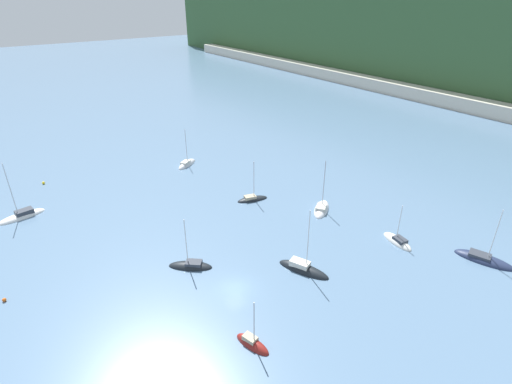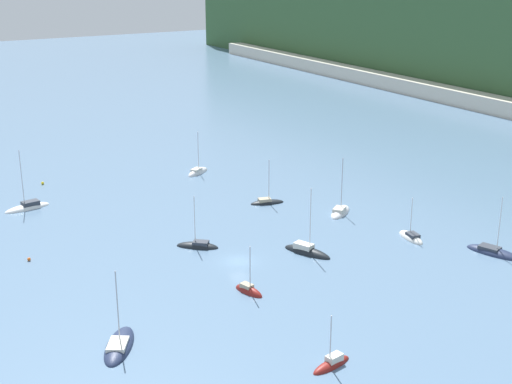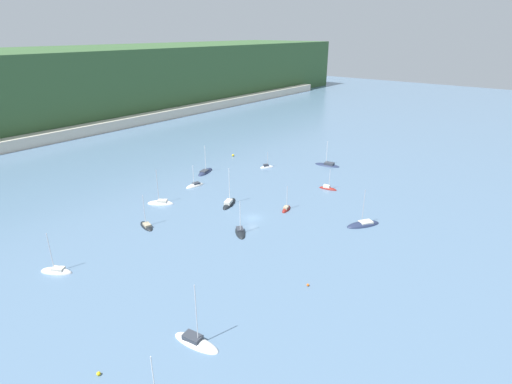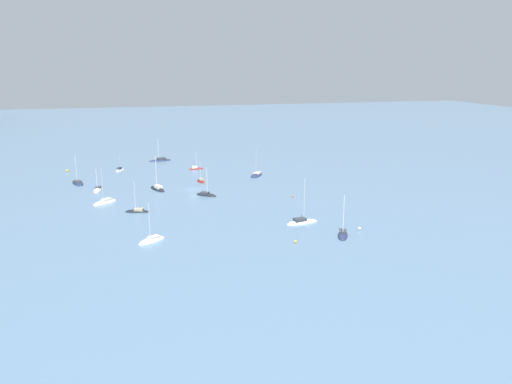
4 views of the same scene
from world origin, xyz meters
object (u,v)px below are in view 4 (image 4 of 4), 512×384
object	(u,v)px
mooring_buoy_0	(67,171)
sailboat_2	(257,175)
sailboat_8	(98,190)
mooring_buoy_1	(359,228)
sailboat_3	(137,212)
sailboat_6	(120,170)
mooring_buoy_3	(296,242)
sailboat_12	(196,169)
mooring_buoy_2	(293,196)
sailboat_5	(343,235)
sailboat_11	(201,182)
sailboat_1	(152,241)
sailboat_10	(78,183)
sailboat_9	(160,160)
sailboat_7	(206,195)
sailboat_0	(158,189)
sailboat_13	(105,203)
sailboat_4	(302,222)

from	to	relation	value
mooring_buoy_0	sailboat_2	bearing A→B (deg)	-109.64
mooring_buoy_0	sailboat_8	bearing A→B (deg)	-158.99
mooring_buoy_1	sailboat_2	bearing A→B (deg)	7.80
sailboat_3	sailboat_8	world-z (taller)	sailboat_3
sailboat_6	mooring_buoy_3	distance (m)	90.65
sailboat_2	sailboat_12	xyz separation A→B (m)	(15.18, 18.13, 0.07)
sailboat_12	mooring_buoy_1	world-z (taller)	sailboat_12
mooring_buoy_2	sailboat_5	bearing A→B (deg)	-179.75
sailboat_11	mooring_buoy_0	size ratio (longest dim) A/B	8.95
sailboat_1	sailboat_10	world-z (taller)	sailboat_10
sailboat_9	mooring_buoy_0	xyz separation A→B (m)	(-12.44, 32.30, 0.28)
sailboat_7	mooring_buoy_3	bearing A→B (deg)	-33.64
mooring_buoy_1	mooring_buoy_2	world-z (taller)	mooring_buoy_1
sailboat_2	mooring_buoy_3	distance (m)	64.52
mooring_buoy_1	sailboat_11	bearing A→B (deg)	26.35
sailboat_0	sailboat_5	xyz separation A→B (m)	(-51.32, -35.95, -0.03)
sailboat_1	sailboat_2	distance (m)	66.84
sailboat_6	sailboat_9	bearing A→B (deg)	-11.90
sailboat_2	sailboat_11	bearing A→B (deg)	-45.03
sailboat_13	sailboat_10	bearing A→B (deg)	-106.31
sailboat_3	mooring_buoy_1	size ratio (longest dim) A/B	12.02
sailboat_2	sailboat_4	xyz separation A→B (m)	(-51.67, 2.49, 0.07)
sailboat_5	mooring_buoy_2	bearing A→B (deg)	-153.95
sailboat_1	sailboat_12	xyz separation A→B (m)	(70.80, -18.94, 0.05)
sailboat_2	mooring_buoy_2	bearing A→B (deg)	37.65
sailboat_0	sailboat_7	xyz separation A→B (m)	(-10.21, -12.79, -0.04)
sailboat_7	mooring_buoy_2	xyz separation A→B (m)	(-7.72, -23.02, 0.16)
sailboat_7	sailboat_4	bearing A→B (deg)	-18.94
sailboat_7	sailboat_13	bearing A→B (deg)	-137.16
sailboat_0	sailboat_6	xyz separation A→B (m)	(30.54, 10.86, -0.01)
sailboat_4	sailboat_7	world-z (taller)	sailboat_4
sailboat_0	sailboat_1	xyz separation A→B (m)	(-44.48, 4.06, -0.05)
sailboat_11	sailboat_13	size ratio (longest dim) A/B	0.71
sailboat_2	sailboat_13	bearing A→B (deg)	-32.67
sailboat_12	sailboat_10	bearing A→B (deg)	-172.75
sailboat_9	sailboat_13	bearing A→B (deg)	61.36
sailboat_7	sailboat_12	world-z (taller)	sailboat_7
sailboat_13	mooring_buoy_0	size ratio (longest dim) A/B	12.68
sailboat_5	sailboat_11	world-z (taller)	sailboat_5
sailboat_6	sailboat_8	xyz separation A→B (m)	(-27.03, 6.19, -0.05)
sailboat_5	sailboat_13	bearing A→B (deg)	-102.66
sailboat_7	sailboat_12	size ratio (longest dim) A/B	1.30
sailboat_10	mooring_buoy_0	bearing A→B (deg)	-3.42
mooring_buoy_3	mooring_buoy_0	bearing A→B (deg)	31.72
sailboat_0	mooring_buoy_2	world-z (taller)	sailboat_0
sailboat_0	sailboat_5	bearing A→B (deg)	-167.69
sailboat_5	sailboat_7	world-z (taller)	sailboat_5
sailboat_11	sailboat_5	bearing A→B (deg)	-174.19
sailboat_10	mooring_buoy_2	world-z (taller)	sailboat_10
sailboat_1	sailboat_3	bearing A→B (deg)	-115.09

